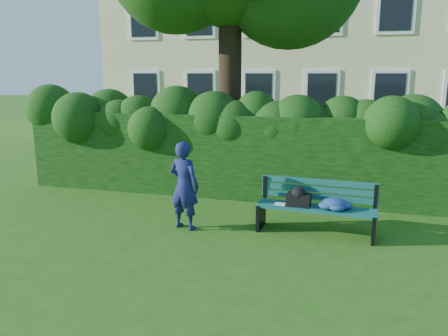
# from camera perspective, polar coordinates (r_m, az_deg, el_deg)

# --- Properties ---
(ground) EXTENTS (80.00, 80.00, 0.00)m
(ground) POSITION_cam_1_polar(r_m,az_deg,el_deg) (7.77, -1.19, -7.77)
(ground) COLOR #235A13
(ground) RESTS_ON ground
(hedge) EXTENTS (10.00, 1.00, 1.80)m
(hedge) POSITION_cam_1_polar(r_m,az_deg,el_deg) (9.59, 2.56, 1.66)
(hedge) COLOR black
(hedge) RESTS_ON ground
(park_bench) EXTENTS (2.01, 0.68, 0.89)m
(park_bench) POSITION_cam_1_polar(r_m,az_deg,el_deg) (7.52, 12.18, -4.77)
(park_bench) COLOR #0F4B3D
(park_bench) RESTS_ON ground
(man_reading) EXTENTS (0.63, 0.49, 1.54)m
(man_reading) POSITION_cam_1_polar(r_m,az_deg,el_deg) (7.55, -5.22, -2.29)
(man_reading) COLOR navy
(man_reading) RESTS_ON ground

